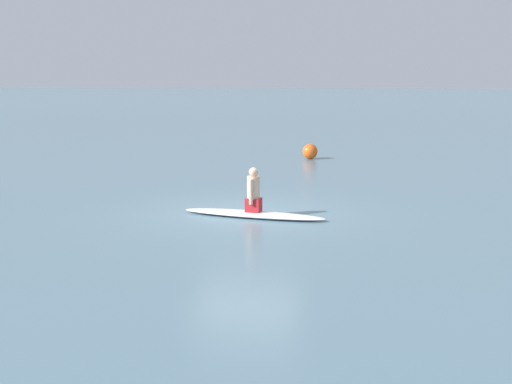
# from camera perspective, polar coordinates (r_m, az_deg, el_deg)

# --- Properties ---
(ground_plane) EXTENTS (400.00, 400.00, 0.00)m
(ground_plane) POSITION_cam_1_polar(r_m,az_deg,el_deg) (15.44, -0.86, -1.81)
(ground_plane) COLOR slate
(surfboard) EXTENTS (0.92, 3.41, 0.12)m
(surfboard) POSITION_cam_1_polar(r_m,az_deg,el_deg) (14.96, -0.22, -1.94)
(surfboard) COLOR white
(surfboard) RESTS_ON ground
(person_paddler) EXTENTS (0.44, 0.36, 1.01)m
(person_paddler) POSITION_cam_1_polar(r_m,az_deg,el_deg) (14.87, -0.22, 0.02)
(person_paddler) COLOR #A51E23
(person_paddler) RESTS_ON surfboard
(buoy_marker) EXTENTS (0.59, 0.59, 0.59)m
(buoy_marker) POSITION_cam_1_polar(r_m,az_deg,el_deg) (25.83, 4.71, 3.52)
(buoy_marker) COLOR #E55919
(buoy_marker) RESTS_ON ground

